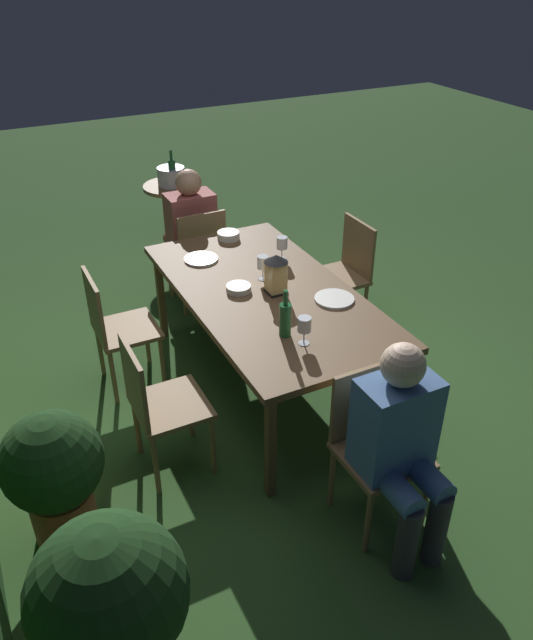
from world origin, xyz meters
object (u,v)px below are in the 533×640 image
Objects in this scene: chair_head_near at (375,440)px; chair_side_left_b at (344,270)px; chair_head_far at (198,253)px; lantern_centerpiece at (276,272)px; dining_table at (267,297)px; wine_glass_b at (263,263)px; bowl_bread at (228,235)px; potted_plant_corner at (54,471)px; green_bottle_on_table at (285,319)px; side_table at (174,208)px; plate_b at (201,259)px; wine_glass_a at (304,326)px; potted_plant_by_hedge at (110,600)px; plate_a at (334,299)px; ice_bucket at (171,175)px; chair_side_right_a at (158,402)px; person_in_blue at (401,441)px; person_in_rust at (189,228)px; chair_side_right_b at (116,326)px; bowl_olives at (239,288)px; wine_glass_c at (282,244)px.

chair_side_left_b is at bearing -28.10° from chair_head_near.
chair_head_far is 3.28× the size of lantern_centerpiece.
wine_glass_b reaches higher than dining_table.
wine_glass_b is at bearing 175.28° from bowl_bread.
dining_table is 1.68m from potted_plant_corner.
green_bottle_on_table is 2.93m from side_table.
chair_head_near is 1.88m from plate_b.
wine_glass_a is 1.67m from potted_plant_by_hedge.
plate_a is at bearing -78.52° from potted_plant_corner.
chair_side_left_b is 0.94m from bowl_bread.
potted_plant_corner is at bearing 150.79° from ice_bucket.
dining_table is 0.23m from wine_glass_b.
potted_plant_corner is at bearing 114.92° from chair_side_left_b.
chair_side_right_a is 0.76× the size of person_in_blue.
wine_glass_a reaches higher than side_table.
wine_glass_a is (-2.08, 0.09, 0.23)m from person_in_rust.
person_in_blue is at bearing -174.04° from plate_b.
ice_bucket is at bearing -21.08° from chair_side_right_a.
wine_glass_a is at bearing 167.53° from lantern_centerpiece.
wine_glass_a is at bearing -143.35° from chair_side_right_b.
bowl_olives is (-1.17, 0.16, 0.29)m from chair_head_far.
plate_a is at bearing -176.90° from side_table.
plate_b is at bearing 3.55° from green_bottle_on_table.
green_bottle_on_table is 0.60m from bowl_olives.
bowl_olives is at bearing -116.93° from chair_side_right_b.
potted_plant_by_hedge is at bearing 94.13° from person_in_blue.
plate_b is 1.83m from side_table.
chair_side_right_a is 1.00× the size of chair_head_near.
person_in_rust is (1.44, 0.00, -0.07)m from dining_table.
wine_glass_c is 0.67m from plate_a.
side_table is at bearing -4.36° from dining_table.
plate_b is (0.16, 1.11, 0.27)m from chair_side_left_b.
person_in_blue is 1.19m from plate_a.
chair_side_left_b is 0.76× the size of person_in_blue.
green_bottle_on_table is 0.69m from wine_glass_b.
green_bottle_on_table is 0.84× the size of ice_bucket.
chair_head_far is at bearing -27.60° from potted_plant_by_hedge.
plate_a is at bearing -83.30° from chair_side_right_a.
chair_head_near and chair_side_right_b have the same top height.
wine_glass_a and wine_glass_b have the same top height.
chair_head_near is 3.00× the size of green_bottle_on_table.
dining_table is 2.13m from potted_plant_by_hedge.
chair_side_left_b reaches higher than plate_a.
side_table is (2.88, -0.32, -0.40)m from green_bottle_on_table.
wine_glass_c is 2.61m from potted_plant_by_hedge.
person_in_blue reaches higher than ice_bucket.
person_in_blue is 1.50× the size of potted_plant_corner.
chair_side_right_b is 1.12m from bowl_bread.
bowl_olives is at bearing 109.38° from wine_glass_b.
chair_head_far is 3.00× the size of green_bottle_on_table.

